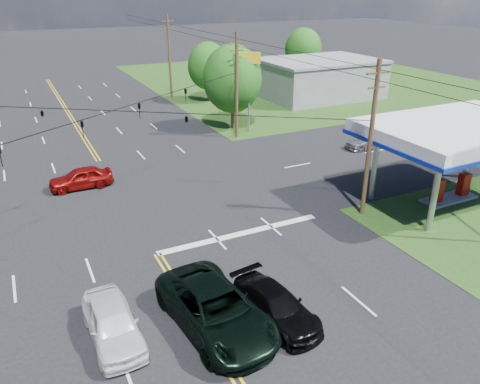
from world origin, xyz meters
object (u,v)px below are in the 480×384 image
gas_canopy (462,132)px  pickup_white (112,323)px  tree_right_b (208,66)px  suv_black (276,306)px  pole_ne (237,85)px  pickup_dkgreen (216,309)px  pole_right_far (169,56)px  tree_right_a (232,79)px  pole_se (371,139)px  tree_far_r (303,50)px  retail_ne (319,79)px

gas_canopy → pickup_white: bearing=-171.2°
tree_right_b → suv_black: 41.77m
pole_ne → pickup_dkgreen: bearing=-117.8°
gas_canopy → suv_black: (-16.50, -5.37, -4.02)m
pole_right_far → suv_black: 44.73m
pole_right_far → pickup_white: (-16.50, -41.54, -4.38)m
pickup_white → pole_right_far: bearing=67.2°
tree_right_a → suv_black: bearing=-111.9°
pole_se → pickup_white: (-16.50, -4.54, -4.13)m
pole_ne → gas_canopy: bearing=-71.1°
pole_se → tree_right_b: bearing=83.9°
tree_right_a → tree_far_r: bearing=42.0°
retail_ne → suv_black: 44.52m
pole_right_far → suv_black: bearing=-103.0°
gas_canopy → pickup_dkgreen: size_ratio=1.86×
pole_right_far → tree_right_a: bearing=-86.4°
pole_right_far → tree_right_b: (3.50, -4.00, -0.95)m
pickup_dkgreen → suv_black: pickup_dkgreen is taller
pickup_dkgreen → suv_black: bearing=-20.9°
pickup_dkgreen → retail_ne: bearing=43.7°
pole_se → suv_black: size_ratio=1.99×
pole_ne → tree_right_b: pole_ne is taller
gas_canopy → pickup_white: gas_canopy is taller
retail_ne → pickup_white: (-33.50, -33.54, -1.41)m
gas_canopy → tree_right_b: bearing=95.0°
gas_canopy → pole_se: 6.58m
gas_canopy → pole_ne: bearing=108.9°
pole_se → pole_ne: size_ratio=1.00×
pole_ne → tree_right_a: size_ratio=1.16×
tree_right_b → suv_black: (-13.50, -39.37, -3.52)m
tree_right_b → tree_far_r: 18.50m
pole_se → pickup_white: 17.60m
pole_se → pole_ne: bearing=90.0°
pickup_white → gas_canopy: bearing=7.6°
gas_canopy → pickup_dkgreen: gas_canopy is taller
tree_right_b → pole_se: bearing=-96.1°
pole_ne → pickup_white: size_ratio=2.05×
tree_right_b → pickup_dkgreen: (-16.00, -38.70, -3.31)m
suv_black → retail_ne: bearing=44.7°
pole_right_far → tree_right_b: pole_right_far is taller
pole_right_far → pickup_white: bearing=-111.7°
pole_right_far → pickup_dkgreen: pole_right_far is taller
pickup_dkgreen → pole_right_far: bearing=67.8°
tree_right_b → pickup_dkgreen: size_ratio=1.08×
gas_canopy → suv_black: bearing=-162.0°
tree_right_a → pole_ne: bearing=-108.4°
pole_se → gas_canopy: bearing=-8.7°
tree_far_r → pole_right_far: bearing=-174.6°
retail_ne → pole_ne: bearing=-147.1°
tree_right_b → pickup_white: size_ratio=1.53×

